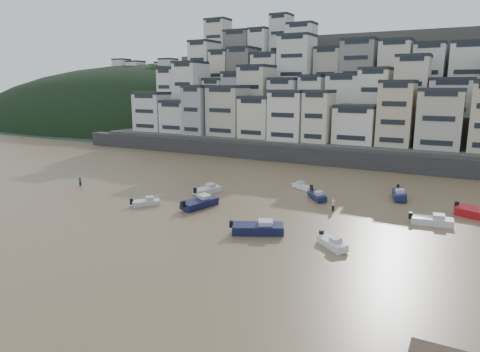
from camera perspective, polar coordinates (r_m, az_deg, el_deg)
The scene contains 16 objects.
ground at distance 43.94m, azimuth -26.81°, elevation -11.61°, with size 400.00×400.00×0.00m, color olive.
sea_strip at distance 221.28m, azimuth -12.26°, elevation 7.48°, with size 340.00×340.00×0.00m, color #3F515A.
harbor_wall at distance 91.58m, azimuth 12.93°, elevation 2.38°, with size 140.00×3.00×3.50m, color #38383A.
hillside at distance 128.43m, azimuth 20.20°, elevation 9.70°, with size 141.04×66.00×50.00m.
headland at distance 204.02m, azimuth -10.88°, elevation 7.17°, with size 216.00×135.00×53.33m.
boat_a at distance 48.96m, azimuth 2.39°, elevation -6.78°, with size 6.39×2.09×1.74m, color #141940, non-canonical shape.
boat_b at distance 46.14m, azimuth 12.18°, elevation -8.60°, with size 4.47×1.46×1.22m, color white, non-canonical shape.
boat_c at distance 59.41m, azimuth -5.39°, elevation -3.42°, with size 6.39×2.09×1.74m, color #13153D, non-canonical shape.
boat_d at distance 57.04m, azimuth 24.24°, elevation -5.29°, with size 5.21×1.70×1.42m, color silver, non-canonical shape.
boat_e at distance 64.39m, azimuth 10.24°, elevation -2.52°, with size 4.97×1.63×1.36m, color #12193A, non-canonical shape.
boat_f at distance 67.04m, azimuth -4.39°, elevation -1.74°, with size 5.23×1.71×1.43m, color silver, non-canonical shape.
boat_h at distance 70.16m, azimuth 8.38°, elevation -1.31°, with size 4.41×1.44×1.20m, color silver, non-canonical shape.
boat_i at distance 68.10m, azimuth 20.47°, elevation -2.18°, with size 6.01×1.97×1.64m, color #161B45, non-canonical shape.
boat_j at distance 61.72m, azimuth -12.45°, elevation -3.36°, with size 4.16×1.36×1.13m, color silver, non-canonical shape.
person_blue at distance 76.59m, azimuth -20.55°, elevation -0.62°, with size 0.44×0.44×1.74m, color #1651A6, non-canonical shape.
person_pink at distance 58.92m, azimuth 12.32°, elevation -3.78°, with size 0.44×0.44×1.74m, color #D9999F, non-canonical shape.
Camera 1 is at (34.15, -22.07, 16.68)m, focal length 32.00 mm.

